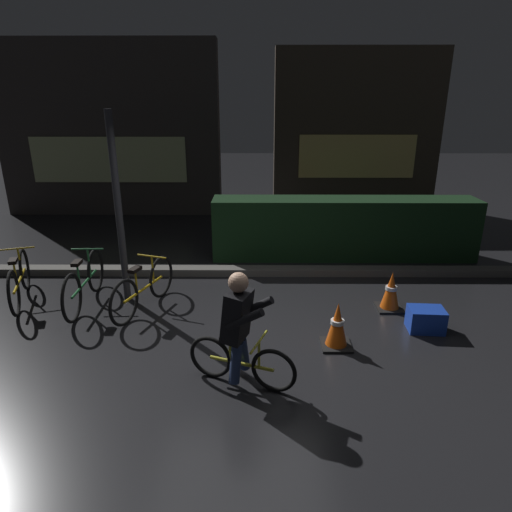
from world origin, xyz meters
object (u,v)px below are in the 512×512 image
(traffic_cone_near, at_px, (337,326))
(blue_crate, at_px, (426,319))
(traffic_cone_far, at_px, (391,291))
(cyclist, at_px, (239,329))
(parked_bike_leftmost, at_px, (19,279))
(street_post, at_px, (119,211))
(parked_bike_center_left, at_px, (144,288))
(parked_bike_left_mid, at_px, (84,282))

(traffic_cone_near, distance_m, blue_crate, 1.28)
(traffic_cone_near, xyz_separation_m, blue_crate, (1.21, 0.40, -0.12))
(traffic_cone_far, bearing_deg, traffic_cone_near, -132.51)
(traffic_cone_near, relative_size, blue_crate, 1.29)
(cyclist, bearing_deg, parked_bike_leftmost, 169.68)
(traffic_cone_near, relative_size, traffic_cone_far, 1.02)
(parked_bike_leftmost, xyz_separation_m, traffic_cone_far, (5.33, -0.23, -0.07))
(street_post, bearing_deg, parked_bike_center_left, -43.85)
(blue_crate, height_order, cyclist, cyclist)
(parked_bike_left_mid, relative_size, traffic_cone_far, 2.98)
(traffic_cone_far, bearing_deg, cyclist, -139.89)
(parked_bike_leftmost, relative_size, parked_bike_center_left, 1.02)
(parked_bike_center_left, distance_m, traffic_cone_near, 2.71)
(parked_bike_left_mid, bearing_deg, traffic_cone_near, -110.14)
(parked_bike_center_left, bearing_deg, traffic_cone_near, -92.28)
(traffic_cone_far, bearing_deg, street_post, 175.53)
(parked_bike_left_mid, distance_m, parked_bike_center_left, 0.89)
(blue_crate, bearing_deg, parked_bike_leftmost, 171.53)
(street_post, distance_m, parked_bike_center_left, 1.12)
(parked_bike_center_left, relative_size, blue_crate, 3.39)
(cyclist, bearing_deg, traffic_cone_near, 53.01)
(parked_bike_left_mid, relative_size, blue_crate, 3.79)
(blue_crate, bearing_deg, street_post, 167.58)
(parked_bike_center_left, xyz_separation_m, blue_crate, (3.74, -0.57, -0.18))
(traffic_cone_near, bearing_deg, street_post, 155.71)
(street_post, bearing_deg, parked_bike_left_mid, -160.88)
(traffic_cone_far, height_order, blue_crate, traffic_cone_far)
(parked_bike_left_mid, bearing_deg, street_post, -72.96)
(cyclist, bearing_deg, blue_crate, 46.05)
(traffic_cone_far, distance_m, blue_crate, 0.68)
(street_post, relative_size, parked_bike_center_left, 1.80)
(parked_bike_center_left, bearing_deg, cyclist, -121.49)
(traffic_cone_near, xyz_separation_m, cyclist, (-1.12, -0.72, 0.36))
(street_post, height_order, traffic_cone_far, street_post)
(parked_bike_leftmost, distance_m, parked_bike_left_mid, 1.01)
(parked_bike_center_left, relative_size, traffic_cone_near, 2.63)
(parked_bike_leftmost, bearing_deg, cyclist, -139.79)
(street_post, xyz_separation_m, blue_crate, (4.09, -0.90, -1.20))
(parked_bike_leftmost, xyz_separation_m, traffic_cone_near, (4.42, -1.24, -0.06))
(parked_bike_center_left, bearing_deg, traffic_cone_far, -70.80)
(parked_bike_leftmost, distance_m, traffic_cone_far, 5.34)
(traffic_cone_far, height_order, cyclist, cyclist)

